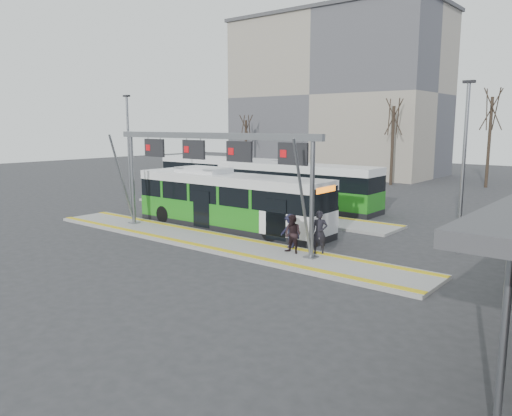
{
  "coord_description": "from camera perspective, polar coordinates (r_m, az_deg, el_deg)",
  "views": [
    {
      "loc": [
        16.6,
        -17.14,
        5.71
      ],
      "look_at": [
        0.32,
        3.0,
        1.39
      ],
      "focal_mm": 35.0,
      "sensor_mm": 36.0,
      "label": 1
    }
  ],
  "objects": [
    {
      "name": "platform_second",
      "position": [
        32.99,
        -0.37,
        -0.36
      ],
      "size": [
        20.0,
        3.0,
        0.15
      ],
      "primitive_type": "cube",
      "color": "gray",
      "rests_on": "ground"
    },
    {
      "name": "passenger_c",
      "position": [
        22.75,
        3.96,
        -2.65
      ],
      "size": [
        1.04,
        0.62,
        1.58
      ],
      "primitive_type": "imported",
      "rotation": [
        0.0,
        0.0,
        -0.03
      ],
      "color": "black",
      "rests_on": "platform_main"
    },
    {
      "name": "tree_mid",
      "position": [
        50.5,
        25.33,
        10.11
      ],
      "size": [
        1.4,
        1.4,
        9.31
      ],
      "color": "#382B21",
      "rests_on": "ground"
    },
    {
      "name": "ground",
      "position": [
        24.54,
        -4.99,
        -4.02
      ],
      "size": [
        120.0,
        120.0,
        0.0
      ],
      "primitive_type": "plane",
      "color": "#2D2D30",
      "rests_on": "ground"
    },
    {
      "name": "tactile_second",
      "position": [
        33.86,
        0.86,
        0.04
      ],
      "size": [
        20.0,
        0.35,
        0.02
      ],
      "color": "gold",
      "rests_on": "platform_second"
    },
    {
      "name": "lamp_west",
      "position": [
        35.63,
        -14.34,
        6.58
      ],
      "size": [
        0.5,
        0.25,
        7.71
      ],
      "color": "slate",
      "rests_on": "ground"
    },
    {
      "name": "tactile_main",
      "position": [
        24.5,
        -5.0,
        -3.66
      ],
      "size": [
        22.0,
        2.65,
        0.02
      ],
      "color": "gold",
      "rests_on": "platform_main"
    },
    {
      "name": "apartment_block",
      "position": [
        61.42,
        9.23,
        12.63
      ],
      "size": [
        24.5,
        12.5,
        18.4
      ],
      "color": "gray",
      "rests_on": "ground"
    },
    {
      "name": "passenger_b",
      "position": [
        21.86,
        4.23,
        -2.99
      ],
      "size": [
        0.84,
        0.66,
        1.7
      ],
      "primitive_type": "imported",
      "rotation": [
        0.0,
        0.0,
        -0.02
      ],
      "color": "black",
      "rests_on": "platform_main"
    },
    {
      "name": "bg_bus_blue",
      "position": [
        42.83,
        -4.11,
        3.78
      ],
      "size": [
        11.54,
        2.94,
        2.99
      ],
      "rotation": [
        0.0,
        0.0,
        0.03
      ],
      "color": "black",
      "rests_on": "ground"
    },
    {
      "name": "tree_left",
      "position": [
        49.49,
        15.44,
        9.96
      ],
      "size": [
        1.4,
        1.4,
        8.46
      ],
      "color": "#382B21",
      "rests_on": "ground"
    },
    {
      "name": "tree_far",
      "position": [
        58.11,
        -1.16,
        9.14
      ],
      "size": [
        1.4,
        1.4,
        7.08
      ],
      "color": "#382B21",
      "rests_on": "ground"
    },
    {
      "name": "gantry",
      "position": [
        24.33,
        -5.32,
        6.11
      ],
      "size": [
        13.0,
        1.68,
        5.2
      ],
      "color": "slate",
      "rests_on": "platform_main"
    },
    {
      "name": "lamp_east",
      "position": [
        23.79,
        22.64,
        4.73
      ],
      "size": [
        0.5,
        0.25,
        7.6
      ],
      "color": "slate",
      "rests_on": "ground"
    },
    {
      "name": "platform_main",
      "position": [
        24.52,
        -5.0,
        -3.85
      ],
      "size": [
        22.0,
        3.0,
        0.15
      ],
      "primitive_type": "cube",
      "color": "gray",
      "rests_on": "ground"
    },
    {
      "name": "hero_bus",
      "position": [
        27.65,
        -3.0,
        0.75
      ],
      "size": [
        12.12,
        2.76,
        3.32
      ],
      "rotation": [
        0.0,
        0.0,
        0.02
      ],
      "color": "black",
      "rests_on": "ground"
    },
    {
      "name": "passenger_a",
      "position": [
        21.89,
        7.27,
        -2.78
      ],
      "size": [
        0.82,
        0.73,
        1.89
      ],
      "primitive_type": "imported",
      "rotation": [
        0.0,
        0.0,
        0.52
      ],
      "color": "black",
      "rests_on": "platform_main"
    },
    {
      "name": "bg_bus_green",
      "position": [
        34.86,
        4.5,
        2.52
      ],
      "size": [
        12.25,
        2.72,
        3.06
      ],
      "rotation": [
        0.0,
        0.0,
        0.01
      ],
      "color": "black",
      "rests_on": "ground"
    }
  ]
}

